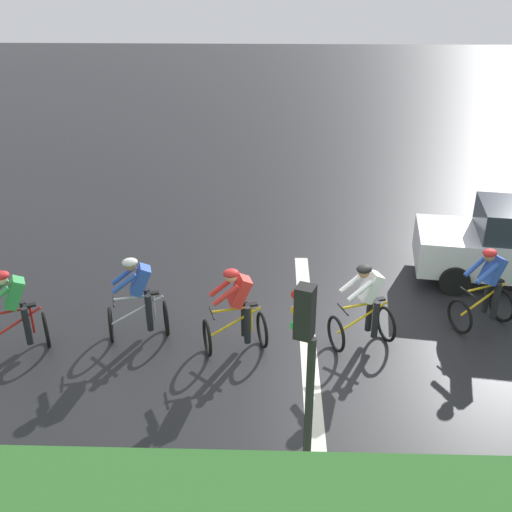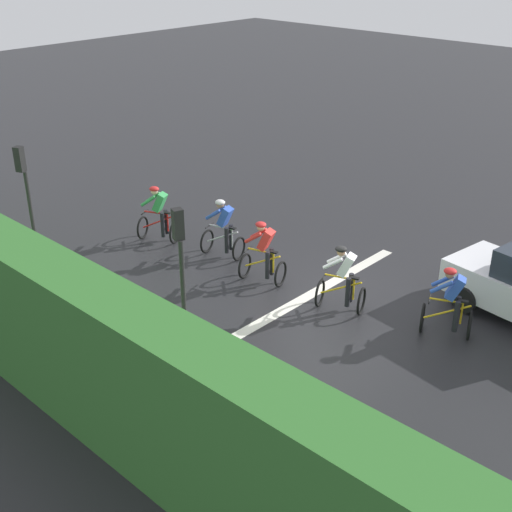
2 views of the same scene
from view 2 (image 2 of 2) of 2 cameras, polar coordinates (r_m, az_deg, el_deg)
ground_plane at (r=16.76m, az=5.70°, el=-3.84°), size 80.00×80.00×0.00m
sidewalk_kerb at (r=14.99m, az=-12.98°, el=-8.11°), size 2.80×24.72×0.12m
stone_wall_low at (r=14.53m, az=-15.97°, el=-8.94°), size 0.44×24.72×0.44m
hedge_wall at (r=13.76m, az=-17.66°, el=-5.11°), size 1.10×24.72×2.95m
road_marking_stop_line at (r=17.01m, az=4.45°, el=-3.29°), size 7.00×0.30×0.01m
cyclist_lead at (r=19.76m, az=-8.11°, el=3.38°), size 1.07×1.27×1.66m
cyclist_second at (r=18.62m, az=-2.72°, el=2.18°), size 0.93×1.22×1.66m
cyclist_mid at (r=17.23m, az=0.66°, el=0.16°), size 0.96×1.23×1.66m
cyclist_fourth at (r=16.10m, az=7.27°, el=-2.02°), size 1.01×1.25×1.66m
cyclist_trailing at (r=15.59m, az=15.88°, el=-3.87°), size 1.08×1.27×1.66m
traffic_light_near_crossing at (r=13.72m, az=-6.31°, el=-0.47°), size 0.26×0.30×3.34m
traffic_light_far_junction at (r=18.40m, az=-18.66°, el=5.29°), size 0.26×0.30×3.34m
pedestrian_railing_kerbside at (r=16.57m, az=-14.78°, el=-1.96°), size 0.44×3.16×1.03m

